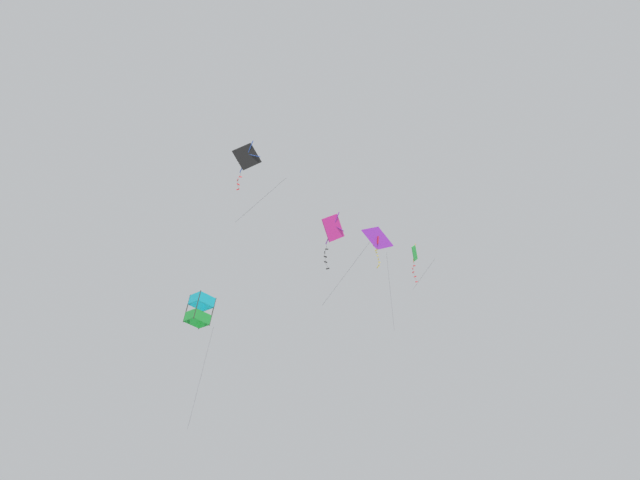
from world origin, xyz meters
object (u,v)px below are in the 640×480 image
Objects in this scene: kite_box_far_centre at (200,310)px; kite_diamond_low_drifter at (333,229)px; kite_diamond_mid_left at (415,254)px; kite_diamond_upper_right at (247,157)px; kite_delta_near_left at (377,239)px.

kite_box_far_centre is 13.20m from kite_diamond_low_drifter.
kite_diamond_mid_left reaches higher than kite_diamond_low_drifter.
kite_diamond_mid_left is (-9.27, 11.59, 5.58)m from kite_box_far_centre.
kite_diamond_mid_left reaches higher than kite_diamond_upper_right.
kite_box_far_centre is 1.01× the size of kite_delta_near_left.
kite_delta_near_left is (-10.84, 7.75, 9.75)m from kite_box_far_centre.
kite_delta_near_left is at bearing 48.84° from kite_diamond_mid_left.
kite_diamond_upper_right is at bearing -155.99° from kite_delta_near_left.
kite_diamond_upper_right is 0.80× the size of kite_delta_near_left.
kite_diamond_mid_left is at bearing 3.05° from kite_diamond_upper_right.
kite_diamond_low_drifter is 1.49× the size of kite_diamond_mid_left.
kite_diamond_low_drifter is 14.33m from kite_diamond_mid_left.
kite_diamond_upper_right is 1.55× the size of kite_diamond_mid_left.
kite_delta_near_left is 1.94× the size of kite_diamond_mid_left.
kite_diamond_mid_left is at bearing -93.04° from kite_delta_near_left.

